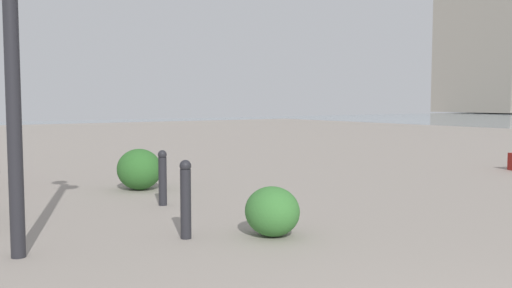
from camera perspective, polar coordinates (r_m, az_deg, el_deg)
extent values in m
cube|color=#9E9384|center=(81.59, 23.84, 13.19)|extent=(11.31, 13.80, 28.84)
cylinder|color=#232328|center=(5.87, -23.52, 7.17)|extent=(0.14, 0.14, 3.70)
cylinder|color=#232328|center=(6.29, -7.15, -6.07)|extent=(0.12, 0.12, 0.77)
sphere|color=#232328|center=(6.22, -7.19, -2.21)|extent=(0.13, 0.13, 0.13)
cylinder|color=#232328|center=(8.30, -9.46, -3.77)|extent=(0.12, 0.12, 0.71)
sphere|color=#232328|center=(8.25, -9.50, -1.07)|extent=(0.13, 0.13, 0.13)
ellipsoid|color=#2D6628|center=(9.83, -11.77, -2.53)|extent=(0.83, 0.74, 0.70)
ellipsoid|color=#387533|center=(6.37, 1.66, -6.85)|extent=(0.66, 0.60, 0.57)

